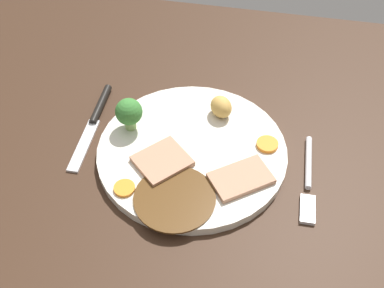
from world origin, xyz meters
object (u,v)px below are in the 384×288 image
carrot_coin_back (124,188)px  meat_slice_under (160,161)px  fork (308,181)px  broccoli_floret (129,113)px  carrot_coin_front (267,144)px  roast_potato_left (221,107)px  meat_slice_main (241,178)px  dinner_plate (192,152)px  knife (94,119)px

carrot_coin_back → meat_slice_under: bearing=-122.5°
fork → broccoli_floret: bearing=-100.3°
carrot_coin_front → roast_potato_left: bearing=-34.0°
carrot_coin_front → carrot_coin_back: bearing=33.0°
meat_slice_main → roast_potato_left: roast_potato_left is taller
dinner_plate → broccoli_floret: size_ratio=5.22×
meat_slice_under → broccoli_floret: bearing=-44.6°
roast_potato_left → carrot_coin_back: roast_potato_left is taller
broccoli_floret → carrot_coin_front: bearing=-179.2°
carrot_coin_back → broccoli_floret: (2.44, -11.42, 2.85)cm
carrot_coin_front → carrot_coin_back: carrot_coin_front is taller
broccoli_floret → knife: (6.43, -1.47, -4.03)cm
meat_slice_main → knife: bearing=-19.0°
carrot_coin_front → broccoli_floret: 20.69cm
roast_potato_left → broccoli_floret: 14.02cm
roast_potato_left → dinner_plate: bearing=69.5°
meat_slice_under → fork: size_ratio=0.46×
carrot_coin_front → fork: 7.83cm
meat_slice_main → meat_slice_under: bearing=-4.6°
dinner_plate → carrot_coin_back: bearing=50.3°
fork → knife: 33.66cm
meat_slice_under → broccoli_floret: (5.96, -5.88, 2.69)cm
broccoli_floret → dinner_plate: bearing=166.2°
carrot_coin_front → fork: size_ratio=0.21×
roast_potato_left → fork: (-13.90, 9.69, -2.62)cm
dinner_plate → meat_slice_main: size_ratio=3.38×
broccoli_floret → fork: (-26.74, 4.25, -4.10)cm
meat_slice_under → knife: (12.39, -7.35, -1.35)cm
fork → dinner_plate: bearing=-97.4°
roast_potato_left → knife: 19.83cm
dinner_plate → roast_potato_left: (-2.95, -7.88, 2.31)cm
meat_slice_main → broccoli_floret: bearing=-21.2°
fork → meat_slice_main: bearing=-75.7°
knife → carrot_coin_front: bearing=86.1°
roast_potato_left → carrot_coin_front: 9.32cm
knife → broccoli_floret: bearing=75.7°
meat_slice_under → meat_slice_main: bearing=175.4°
broccoli_floret → fork: size_ratio=0.35×
carrot_coin_back → carrot_coin_front: bearing=-147.0°
knife → roast_potato_left: bearing=100.3°
carrot_coin_back → broccoli_floret: size_ratio=0.55×
meat_slice_under → knife: bearing=-30.7°
carrot_coin_back → fork: bearing=-163.6°
dinner_plate → fork: (-16.85, 1.81, -0.31)cm
broccoli_floret → fork: bearing=171.0°
meat_slice_main → carrot_coin_front: bearing=-112.5°
fork → meat_slice_under: bearing=-86.8°
meat_slice_under → carrot_coin_front: size_ratio=2.20×
carrot_coin_front → carrot_coin_back: (18.06, 11.71, -0.05)cm
roast_potato_left → carrot_coin_back: (10.40, 16.87, -1.37)cm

